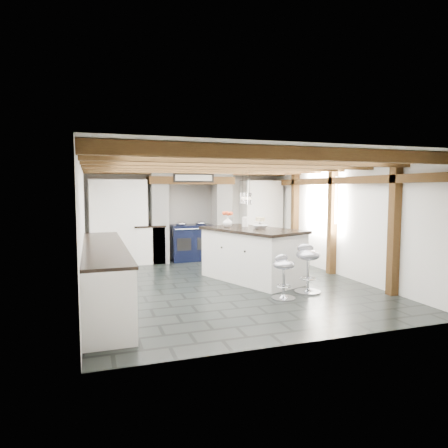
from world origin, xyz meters
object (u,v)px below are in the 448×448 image
object	(u,v)px
range_cooker	(191,242)
kitchen_island	(252,254)
bar_stool_far	(283,272)
bar_stool_near	(308,263)

from	to	relation	value
range_cooker	kitchen_island	distance (m)	2.57
kitchen_island	bar_stool_far	xyz separation A→B (m)	(-0.04, -1.42, -0.07)
range_cooker	bar_stool_far	distance (m)	3.96
bar_stool_far	kitchen_island	bearing A→B (deg)	78.37
range_cooker	bar_stool_near	world-z (taller)	range_cooker
range_cooker	bar_stool_far	xyz separation A→B (m)	(0.56, -3.92, -0.02)
bar_stool_far	range_cooker	bearing A→B (deg)	88.09
kitchen_island	bar_stool_far	size ratio (longest dim) A/B	3.19
kitchen_island	bar_stool_near	distance (m)	1.31
bar_stool_near	bar_stool_far	distance (m)	0.63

